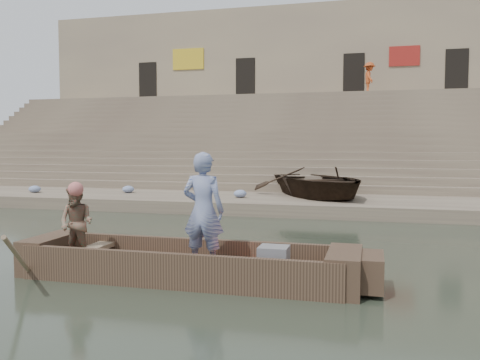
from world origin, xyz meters
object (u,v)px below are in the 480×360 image
at_px(pedestrian, 369,78).
at_px(standing_man, 203,211).
at_px(beached_rowboat, 319,182).
at_px(main_rowboat, 186,272).
at_px(rowing_man, 76,223).
at_px(television, 273,259).

bearing_deg(pedestrian, standing_man, 163.78).
height_order(standing_man, beached_rowboat, standing_man).
relative_size(beached_rowboat, pedestrian, 2.67).
bearing_deg(standing_man, main_rowboat, -13.57).
distance_m(rowing_man, beached_rowboat, 10.51).
bearing_deg(rowing_man, television, 4.18).
bearing_deg(rowing_man, main_rowboat, 5.37).
height_order(standing_man, television, standing_man).
distance_m(main_rowboat, pedestrian, 24.67).
xyz_separation_m(rowing_man, pedestrian, (4.62, 23.87, 5.28)).
height_order(beached_rowboat, pedestrian, pedestrian).
xyz_separation_m(television, beached_rowboat, (-0.31, 9.95, 0.50)).
bearing_deg(standing_man, television, -172.71).
bearing_deg(rowing_man, pedestrian, 81.62).
bearing_deg(main_rowboat, rowing_man, -177.20).
bearing_deg(beached_rowboat, pedestrian, 52.02).
height_order(television, pedestrian, pedestrian).
xyz_separation_m(main_rowboat, beached_rowboat, (1.14, 9.95, 0.81)).
bearing_deg(standing_man, pedestrian, -93.14).
relative_size(main_rowboat, standing_man, 2.66).
distance_m(television, pedestrian, 24.48).
bearing_deg(standing_man, rowing_man, 2.44).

